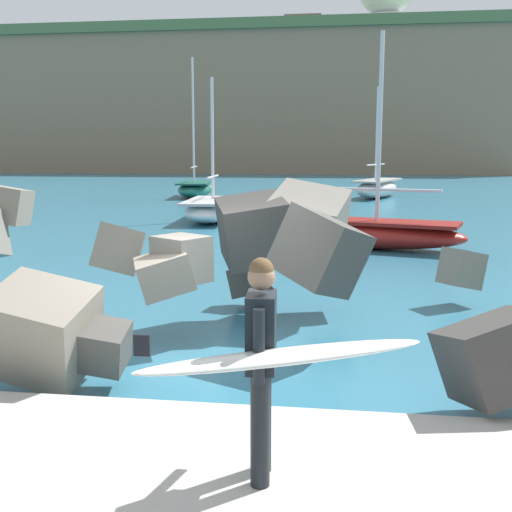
# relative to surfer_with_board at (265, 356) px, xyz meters

# --- Properties ---
(ground_plane) EXTENTS (400.00, 400.00, 0.00)m
(ground_plane) POSITION_rel_surfer_with_board_xyz_m (-1.16, 3.34, -1.28)
(ground_plane) COLOR #2D6B84
(breakwater_jetty) EXTENTS (32.08, 6.27, 2.35)m
(breakwater_jetty) POSITION_rel_surfer_with_board_xyz_m (1.02, 4.39, -0.18)
(breakwater_jetty) COLOR slate
(breakwater_jetty) RESTS_ON ground
(surfer_with_board) EXTENTS (2.11, 1.21, 1.78)m
(surfer_with_board) POSITION_rel_surfer_with_board_xyz_m (0.00, 0.00, 0.00)
(surfer_with_board) COLOR black
(surfer_with_board) RESTS_ON walkway_path
(boat_near_right) EXTENTS (2.32, 4.85, 5.64)m
(boat_near_right) POSITION_rel_surfer_with_board_xyz_m (-4.67, 20.31, -0.79)
(boat_near_right) COLOR white
(boat_near_right) RESTS_ON ground
(boat_mid_left) EXTENTS (2.55, 5.13, 8.14)m
(boat_mid_left) POSITION_rel_surfer_with_board_xyz_m (-8.39, 33.15, -0.73)
(boat_mid_left) COLOR #1E6656
(boat_mid_left) RESTS_ON ground
(boat_mid_centre) EXTENTS (3.58, 6.31, 6.46)m
(boat_mid_centre) POSITION_rel_surfer_with_board_xyz_m (2.51, 34.31, -0.68)
(boat_mid_centre) COLOR beige
(boat_mid_centre) RESTS_ON ground
(boat_mid_right) EXTENTS (6.19, 3.19, 6.06)m
(boat_mid_right) POSITION_rel_surfer_with_board_xyz_m (1.09, 14.12, -0.81)
(boat_mid_right) COLOR maroon
(boat_mid_right) RESTS_ON ground
(mooring_buoy_middle) EXTENTS (0.44, 0.44, 0.44)m
(mooring_buoy_middle) POSITION_rel_surfer_with_board_xyz_m (-8.46, 38.17, -1.06)
(mooring_buoy_middle) COLOR yellow
(mooring_buoy_middle) RESTS_ON ground
(headland_bluff) EXTENTS (74.56, 44.07, 17.76)m
(headland_bluff) POSITION_rel_surfer_with_board_xyz_m (-15.58, 92.24, 7.63)
(headland_bluff) COLOR #847056
(headland_bluff) RESTS_ON ground
(station_building_west) EXTENTS (8.14, 4.26, 4.57)m
(station_building_west) POSITION_rel_surfer_with_board_xyz_m (-16.33, 95.25, 18.79)
(station_building_west) COLOR beige
(station_building_west) RESTS_ON headland_bluff
(station_building_central) EXTENTS (4.45, 6.29, 4.11)m
(station_building_central) POSITION_rel_surfer_with_board_xyz_m (-23.60, 101.26, 18.56)
(station_building_central) COLOR beige
(station_building_central) RESTS_ON headland_bluff
(station_building_east) EXTENTS (6.90, 7.92, 4.25)m
(station_building_east) POSITION_rel_surfer_with_board_xyz_m (-35.45, 101.82, 18.63)
(station_building_east) COLOR beige
(station_building_east) RESTS_ON headland_bluff
(station_building_annex) EXTENTS (5.31, 6.69, 4.32)m
(station_building_annex) POSITION_rel_surfer_with_board_xyz_m (-5.92, 94.04, 18.66)
(station_building_annex) COLOR #B2ADA3
(station_building_annex) RESTS_ON headland_bluff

